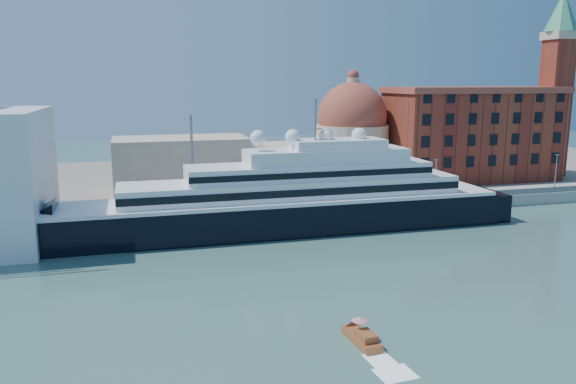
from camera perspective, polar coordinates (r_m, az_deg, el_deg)
name	(u,v)px	position (r m, az deg, el deg)	size (l,w,h in m)	color
ground	(358,268)	(82.44, 7.17, -7.69)	(400.00, 400.00, 0.00)	#396361
quay	(293,209)	(113.02, 0.55, -1.77)	(180.00, 10.00, 2.50)	gray
land	(251,178)	(152.14, -3.73, 1.47)	(260.00, 72.00, 2.00)	slate
quay_fence	(300,205)	(108.40, 1.21, -1.32)	(180.00, 0.10, 1.20)	slate
superyacht	(268,206)	(99.90, -2.06, -1.44)	(92.09, 12.77, 27.52)	black
service_barge	(39,247)	(97.06, -23.94, -5.15)	(13.40, 4.74, 2.99)	white
water_taxi	(362,337)	(60.08, 7.56, -14.42)	(2.38, 5.92, 2.75)	brown
warehouse	(472,133)	(149.38, 18.18, 5.71)	(43.00, 19.00, 23.25)	brown
campanile	(557,73)	(163.40, 25.66, 10.86)	(8.40, 8.40, 47.00)	brown
church	(292,148)	(135.62, 0.38, 4.54)	(66.00, 18.00, 25.50)	beige
lamp_posts	(232,171)	(106.94, -5.72, 2.13)	(120.80, 2.40, 18.00)	slate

